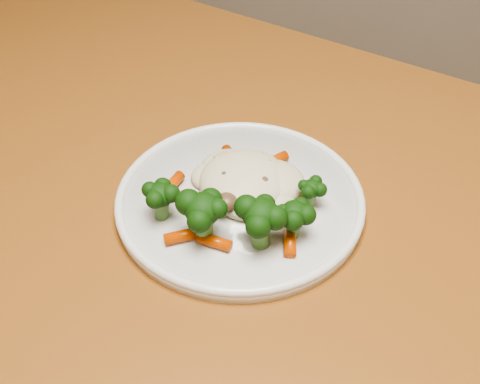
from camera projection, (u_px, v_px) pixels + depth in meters
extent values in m
cube|color=#985823|center=(237.00, 257.00, 0.62)|extent=(1.46, 1.15, 0.04)
cube|color=#985823|center=(108.00, 157.00, 1.34)|extent=(0.07, 0.07, 0.71)
cylinder|color=white|center=(240.00, 201.00, 0.64)|extent=(0.26, 0.26, 0.01)
ellipsoid|color=beige|center=(245.00, 173.00, 0.63)|extent=(0.11, 0.10, 0.04)
ellipsoid|color=black|center=(161.00, 203.00, 0.60)|extent=(0.04, 0.04, 0.04)
ellipsoid|color=black|center=(204.00, 220.00, 0.58)|extent=(0.06, 0.06, 0.05)
ellipsoid|color=black|center=(261.00, 226.00, 0.57)|extent=(0.06, 0.06, 0.05)
ellipsoid|color=black|center=(294.00, 222.00, 0.58)|extent=(0.04, 0.04, 0.04)
ellipsoid|color=black|center=(311.00, 195.00, 0.62)|extent=(0.03, 0.03, 0.03)
cylinder|color=#DF4C05|center=(231.00, 160.00, 0.67)|extent=(0.03, 0.04, 0.01)
cylinder|color=#DF4C05|center=(270.00, 163.00, 0.67)|extent=(0.04, 0.04, 0.01)
cylinder|color=#DF4C05|center=(298.00, 189.00, 0.64)|extent=(0.04, 0.03, 0.01)
cylinder|color=#DF4C05|center=(169.00, 187.00, 0.64)|extent=(0.02, 0.05, 0.01)
cylinder|color=#DF4C05|center=(188.00, 235.00, 0.59)|extent=(0.05, 0.04, 0.01)
cylinder|color=#DF4C05|center=(214.00, 242.00, 0.58)|extent=(0.03, 0.01, 0.01)
cylinder|color=#DF4C05|center=(290.00, 237.00, 0.59)|extent=(0.02, 0.05, 0.01)
cylinder|color=#DF4C05|center=(261.00, 180.00, 0.63)|extent=(0.02, 0.05, 0.01)
ellipsoid|color=brown|center=(252.00, 176.00, 0.63)|extent=(0.02, 0.02, 0.02)
ellipsoid|color=brown|center=(262.00, 182.00, 0.63)|extent=(0.02, 0.02, 0.02)
ellipsoid|color=brown|center=(227.00, 178.00, 0.63)|extent=(0.02, 0.02, 0.02)
ellipsoid|color=brown|center=(226.00, 201.00, 0.60)|extent=(0.02, 0.02, 0.02)
cube|color=tan|center=(241.00, 160.00, 0.66)|extent=(0.03, 0.02, 0.01)
cube|color=tan|center=(262.00, 163.00, 0.65)|extent=(0.03, 0.03, 0.01)
cube|color=tan|center=(223.00, 158.00, 0.66)|extent=(0.02, 0.02, 0.01)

